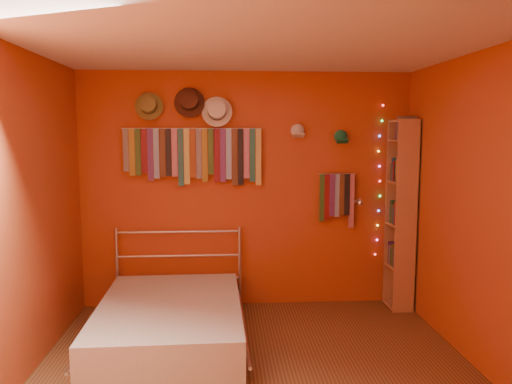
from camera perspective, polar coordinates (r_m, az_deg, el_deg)
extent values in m
plane|color=#54331C|center=(4.01, 0.23, -20.95)|extent=(3.50, 3.50, 0.00)
cube|color=#973918|center=(5.33, -1.07, 0.19)|extent=(3.50, 0.02, 2.50)
cube|color=#973918|center=(4.11, 25.42, -2.47)|extent=(0.02, 3.50, 2.50)
cube|color=#973918|center=(3.89, -26.46, -3.01)|extent=(0.02, 3.50, 2.50)
cube|color=white|center=(3.60, 0.25, 16.97)|extent=(3.50, 3.50, 0.02)
cylinder|color=silver|center=(5.24, -7.28, 7.20)|extent=(1.45, 0.01, 0.01)
cube|color=navy|center=(5.32, -14.65, 4.65)|extent=(0.06, 0.01, 0.44)
cube|color=olive|center=(5.31, -14.00, 4.43)|extent=(0.06, 0.01, 0.48)
cube|color=#255321|center=(5.29, -13.34, 4.46)|extent=(0.06, 0.01, 0.48)
cube|color=maroon|center=(5.29, -12.66, 4.60)|extent=(0.06, 0.01, 0.46)
cube|color=#3E1B6D|center=(5.28, -11.99, 4.18)|extent=(0.06, 0.01, 0.54)
cube|color=#6C86C1|center=(5.26, -11.33, 4.32)|extent=(0.06, 0.01, 0.51)
cube|color=#482418|center=(5.27, -10.64, 4.42)|extent=(0.06, 0.01, 0.50)
cube|color=black|center=(5.25, -9.97, 4.47)|extent=(0.06, 0.01, 0.49)
cube|color=#A15076|center=(5.24, -9.30, 4.46)|extent=(0.06, 0.01, 0.49)
cube|color=#174853|center=(5.25, -8.60, 3.91)|extent=(0.06, 0.01, 0.60)
cube|color=#BAB94A|center=(5.24, -7.92, 4.02)|extent=(0.06, 0.01, 0.58)
cube|color=maroon|center=(5.23, -7.25, 4.41)|extent=(0.06, 0.01, 0.51)
cube|color=navy|center=(5.24, -6.56, 4.35)|extent=(0.06, 0.01, 0.52)
cube|color=#8A5E19|center=(5.23, -5.88, 4.18)|extent=(0.06, 0.01, 0.55)
cube|color=#2B491D|center=(5.22, -5.20, 4.62)|extent=(0.06, 0.01, 0.47)
cube|color=maroon|center=(5.23, -4.51, 4.18)|extent=(0.06, 0.01, 0.56)
cube|color=#4B1B6D|center=(5.22, -3.82, 4.19)|extent=(0.06, 0.01, 0.56)
cube|color=#7D9BDE|center=(5.22, -3.14, 4.35)|extent=(0.06, 0.01, 0.53)
cube|color=#52271B|center=(5.23, -2.46, 4.00)|extent=(0.06, 0.01, 0.59)
cube|color=black|center=(5.23, -1.77, 4.02)|extent=(0.06, 0.01, 0.59)
cube|color=#A15072|center=(5.22, -1.08, 4.40)|extent=(0.06, 0.01, 0.52)
cube|color=#19584D|center=(5.24, -0.41, 4.22)|extent=(0.06, 0.01, 0.56)
cube|color=tan|center=(5.24, 0.28, 4.01)|extent=(0.06, 0.01, 0.59)
cylinder|color=silver|center=(5.39, 9.26, 2.05)|extent=(0.40, 0.01, 0.01)
cube|color=#235321|center=(5.38, 7.57, -0.66)|extent=(0.06, 0.01, 0.51)
cube|color=#630E12|center=(5.38, 8.14, -0.57)|extent=(0.06, 0.01, 0.49)
cube|color=#39175F|center=(5.38, 8.71, -0.36)|extent=(0.06, 0.01, 0.45)
cube|color=#7799D3|center=(5.41, 9.24, -0.40)|extent=(0.06, 0.01, 0.46)
cube|color=#472717|center=(5.41, 9.80, -0.31)|extent=(0.06, 0.01, 0.45)
cube|color=black|center=(5.42, 10.36, -0.30)|extent=(0.06, 0.01, 0.44)
cube|color=#A15065|center=(5.45, 10.86, -1.00)|extent=(0.06, 0.01, 0.58)
cylinder|color=olive|center=(5.29, -12.13, 9.55)|extent=(0.29, 0.07, 0.28)
cylinder|color=olive|center=(5.24, -12.21, 9.71)|extent=(0.17, 0.14, 0.19)
cylinder|color=#332314|center=(5.26, -12.17, 9.63)|extent=(0.17, 0.06, 0.17)
cylinder|color=#412017|center=(5.24, -7.62, 10.10)|extent=(0.31, 0.08, 0.31)
cylinder|color=#412017|center=(5.19, -7.66, 10.28)|extent=(0.18, 0.15, 0.20)
cylinder|color=black|center=(5.22, -7.64, 10.19)|extent=(0.19, 0.06, 0.19)
cylinder|color=silver|center=(5.23, -4.49, 9.13)|extent=(0.32, 0.08, 0.31)
cylinder|color=silver|center=(5.18, -4.50, 9.30)|extent=(0.19, 0.16, 0.21)
cylinder|color=black|center=(5.20, -4.50, 9.22)|extent=(0.19, 0.06, 0.19)
ellipsoid|color=silver|center=(5.29, 4.74, 7.00)|extent=(0.16, 0.12, 0.16)
cube|color=silver|center=(5.20, 4.89, 6.46)|extent=(0.12, 0.09, 0.05)
ellipsoid|color=#19714A|center=(5.38, 9.65, 6.27)|extent=(0.16, 0.12, 0.16)
cube|color=#19714A|center=(5.29, 9.89, 5.73)|extent=(0.12, 0.09, 0.05)
sphere|color=#FF3333|center=(5.52, 14.32, 9.57)|extent=(0.02, 0.02, 0.02)
sphere|color=#33FF4C|center=(5.51, 14.20, 7.90)|extent=(0.02, 0.02, 0.02)
sphere|color=#4C66FF|center=(5.50, 13.94, 6.23)|extent=(0.02, 0.02, 0.02)
sphere|color=yellow|center=(5.50, 13.84, 4.55)|extent=(0.02, 0.02, 0.02)
sphere|color=#FF4CCC|center=(5.52, 13.94, 2.88)|extent=(0.02, 0.02, 0.02)
sphere|color=#FF3333|center=(5.53, 13.97, 1.21)|extent=(0.02, 0.02, 0.02)
sphere|color=#33FF4C|center=(5.55, 13.98, -0.45)|extent=(0.02, 0.02, 0.02)
sphere|color=#4C66FF|center=(5.57, 13.85, -2.09)|extent=(0.02, 0.02, 0.02)
sphere|color=yellow|center=(5.60, 13.73, -3.73)|extent=(0.02, 0.02, 0.02)
sphere|color=#FF4CCC|center=(5.63, 13.65, -5.34)|extent=(0.02, 0.02, 0.02)
sphere|color=#FF3333|center=(5.66, 13.46, -6.94)|extent=(0.02, 0.02, 0.02)
cylinder|color=silver|center=(5.50, 11.18, -1.06)|extent=(0.03, 0.03, 0.03)
cylinder|color=silver|center=(5.39, 11.49, -0.93)|extent=(0.01, 0.23, 0.07)
sphere|color=white|center=(5.28, 11.82, -1.20)|extent=(0.06, 0.06, 0.06)
cube|color=#AC724D|center=(5.32, 16.87, -2.84)|extent=(0.24, 0.02, 2.00)
cube|color=#AC724D|center=(5.62, 15.72, -2.30)|extent=(0.24, 0.02, 2.00)
cube|color=#AC724D|center=(5.51, 17.41, -2.53)|extent=(0.02, 0.34, 2.00)
cube|color=#AC724D|center=(5.71, 15.94, -12.32)|extent=(0.24, 0.32, 0.02)
cube|color=#AC724D|center=(5.58, 16.09, -8.14)|extent=(0.24, 0.32, 0.02)
cube|color=#AC724D|center=(5.48, 16.25, -3.59)|extent=(0.24, 0.32, 0.02)
cube|color=#AC724D|center=(5.42, 16.40, 1.09)|extent=(0.24, 0.32, 0.02)
cube|color=#AC724D|center=(5.40, 16.56, 5.63)|extent=(0.24, 0.32, 0.02)
cube|color=#AC724D|center=(5.40, 16.63, 7.76)|extent=(0.24, 0.32, 0.02)
cylinder|color=silver|center=(5.49, -15.59, -8.50)|extent=(0.03, 0.03, 0.88)
cylinder|color=silver|center=(5.38, -1.87, -8.57)|extent=(0.03, 0.03, 0.88)
cylinder|color=silver|center=(5.43, -8.78, -9.77)|extent=(1.29, 0.02, 0.02)
cylinder|color=silver|center=(5.37, -8.83, -7.22)|extent=(1.29, 0.02, 0.02)
cylinder|color=silver|center=(5.31, -8.88, -4.52)|extent=(1.29, 0.02, 0.02)
cube|color=#BBB4A8|center=(4.60, -9.78, -14.46)|extent=(1.26, 1.77, 0.35)
cylinder|color=silver|center=(4.72, -17.85, -14.40)|extent=(0.06, 1.75, 0.03)
cylinder|color=silver|center=(4.58, -1.46, -14.70)|extent=(0.06, 1.75, 0.03)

